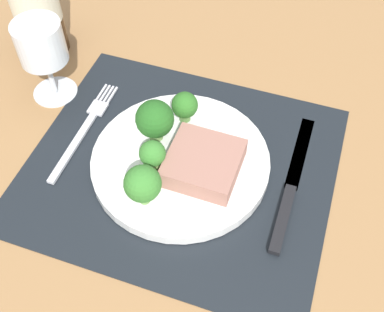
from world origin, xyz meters
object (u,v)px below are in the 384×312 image
object	(u,v)px
fork	(84,129)
steak	(203,163)
plate	(180,162)
wine_glass	(42,48)
knife	(290,191)

from	to	relation	value
fork	steak	bearing A→B (deg)	-10.07
plate	wine_glass	xyz separation A→B (cm)	(-23.14, 7.15, 7.66)
steak	knife	size ratio (longest dim) A/B	0.40
plate	fork	distance (cm)	15.26
knife	fork	bearing A→B (deg)	-179.87
steak	wine_glass	bearing A→B (deg)	163.41
plate	steak	xyz separation A→B (cm)	(3.46, -0.77, 2.20)
steak	fork	xyz separation A→B (cm)	(-18.65, 2.19, -2.75)
steak	knife	xyz separation A→B (cm)	(11.46, 1.30, -2.70)
plate	knife	xyz separation A→B (cm)	(14.92, 0.53, -0.50)
plate	steak	size ratio (longest dim) A/B	2.61
steak	fork	bearing A→B (deg)	173.30
fork	wine_glass	world-z (taller)	wine_glass
plate	wine_glass	bearing A→B (deg)	162.82
plate	knife	size ratio (longest dim) A/B	1.04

